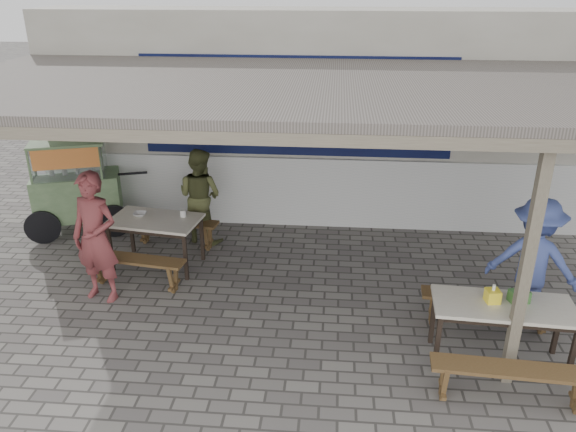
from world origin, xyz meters
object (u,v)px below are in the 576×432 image
Objects in this scene: patron_wall_side at (200,196)px; condiment_bowl at (140,214)px; patron_right_table at (533,262)px; vendor_cart at (75,183)px; condiment_jar at (183,213)px; tissue_box at (493,296)px; table_left at (155,224)px; bench_right_street at (512,377)px; bench_left_street at (136,265)px; bench_right_wall at (488,303)px; table_right at (503,311)px; bench_left_wall at (176,227)px; patron_street_side at (96,238)px; donation_box at (519,296)px.

patron_wall_side is 8.05× the size of condiment_bowl.
patron_right_table is 5.36m from condiment_bowl.
vendor_cart is 18.78× the size of condiment_jar.
table_left is at bearing 156.61° from tissue_box.
bench_right_street is 8.37× the size of condiment_bowl.
bench_left_street is 4.61m from bench_right_wall.
vendor_cart reaches higher than bench_left_street.
tissue_box is 4.40m from condiment_jar.
patron_wall_side is (-3.97, 2.81, 0.10)m from table_right.
table_right is 10.68× the size of tissue_box.
table_right is 5.09m from condiment_bowl.
bench_left_street and bench_right_street have the same top height.
condiment_jar is at bearing 156.97° from table_right.
patron_right_table reaches higher than table_left.
table_left is at bearing 153.15° from bench_right_street.
bench_right_street is 5.28m from patron_wall_side.
bench_left_street is 5.13m from patron_right_table.
condiment_jar is (-4.00, 2.72, 0.46)m from bench_right_street.
bench_right_wall is at bearing -14.91° from bench_left_wall.
condiment_bowl reaches higher than table_right.
table_left is 0.98× the size of bench_left_wall.
condiment_bowl is (-0.64, -0.03, -0.03)m from condiment_jar.
bench_right_wall is 8.37× the size of condiment_bowl.
patron_wall_side is (0.93, 1.86, -0.11)m from patron_street_side.
patron_right_table is (5.09, -0.35, 0.48)m from bench_left_street.
table_left is 1.08m from patron_street_side.
bench_right_street is 1.36m from bench_right_wall.
tissue_box is 0.70× the size of donation_box.
table_right is at bearing -23.20° from condiment_bowl.
condiment_bowl is at bearing -177.38° from condiment_jar.
table_right is 0.23m from donation_box.
bench_left_street is 4.86m from donation_box.
patron_right_table is 8.01× the size of donation_box.
tissue_box reaches higher than bench_right_street.
patron_right_table reaches higher than table_right.
table_right is 0.99× the size of patron_wall_side.
table_right is 6.79m from vendor_cart.
table_left is at bearing -21.41° from condiment_bowl.
bench_left_street is 0.88× the size of bench_right_wall.
patron_street_side reaches higher than bench_right_street.
patron_street_side reaches higher than donation_box.
bench_left_wall is at bearing 149.14° from tissue_box.
patron_wall_side reaches higher than condiment_jar.
bench_right_street is (4.39, -2.59, -0.33)m from table_left.
vendor_cart is 6.97m from patron_right_table.
donation_box is at bearing -75.40° from bench_right_wall.
patron_street_side is (-0.56, -1.61, 0.55)m from bench_left_wall.
vendor_cart is 1.72m from condiment_bowl.
bench_left_street is at bearing 16.46° from patron_right_table.
bench_left_street is 14.30× the size of condiment_jar.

